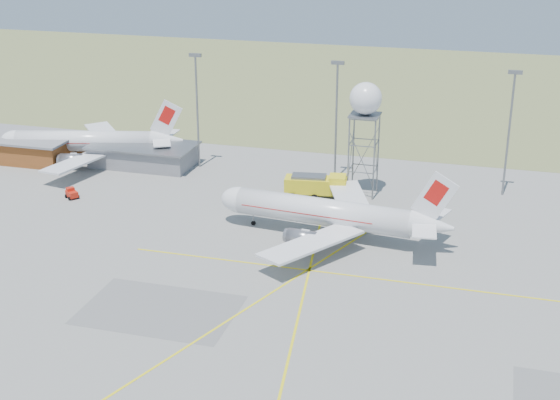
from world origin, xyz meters
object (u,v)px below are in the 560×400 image
(airliner_main, at_px, (327,213))
(airliner_far, at_px, (88,142))
(fire_truck, at_px, (317,187))
(radar_tower, at_px, (364,133))
(baggage_tug, at_px, (72,194))

(airliner_main, height_order, airliner_far, airliner_main)
(fire_truck, bearing_deg, airliner_main, -79.61)
(airliner_main, relative_size, radar_tower, 1.86)
(airliner_far, distance_m, fire_truck, 46.08)
(airliner_main, distance_m, radar_tower, 19.87)
(baggage_tug, bearing_deg, airliner_far, 149.17)
(airliner_main, distance_m, airliner_far, 55.12)
(radar_tower, xyz_separation_m, baggage_tug, (-44.78, -14.66, -9.78))
(airliner_far, xyz_separation_m, fire_truck, (45.38, -7.84, -1.66))
(airliner_main, height_order, radar_tower, radar_tower)
(airliner_far, xyz_separation_m, baggage_tug, (7.27, -18.80, -2.91))
(airliner_far, relative_size, radar_tower, 1.82)
(airliner_far, bearing_deg, radar_tower, 161.32)
(airliner_far, xyz_separation_m, radar_tower, (52.04, -4.14, 6.87))
(fire_truck, bearing_deg, baggage_tug, -171.61)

